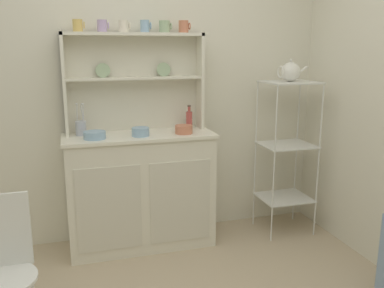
{
  "coord_description": "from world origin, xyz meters",
  "views": [
    {
      "loc": [
        -0.5,
        -1.76,
        1.57
      ],
      "look_at": [
        0.36,
        1.12,
        0.87
      ],
      "focal_mm": 39.24,
      "sensor_mm": 36.0,
      "label": 1
    }
  ],
  "objects": [
    {
      "name": "jam_bottle",
      "position": [
        0.44,
        1.45,
        0.99
      ],
      "size": [
        0.05,
        0.05,
        0.2
      ],
      "color": "#B74C47",
      "rests_on": "hutch_cabinet"
    },
    {
      "name": "cup_sky_3",
      "position": [
        0.1,
        1.49,
        1.72
      ],
      "size": [
        0.08,
        0.07,
        0.09
      ],
      "color": "#8EB2D1",
      "rests_on": "hutch_shelf_unit"
    },
    {
      "name": "hutch_cabinet",
      "position": [
        0.01,
        1.37,
        0.47
      ],
      "size": [
        1.15,
        0.45,
        0.91
      ],
      "color": "silver",
      "rests_on": "ground"
    },
    {
      "name": "cup_sage_4",
      "position": [
        0.25,
        1.49,
        1.72
      ],
      "size": [
        0.1,
        0.08,
        0.09
      ],
      "color": "#9EB78E",
      "rests_on": "hutch_shelf_unit"
    },
    {
      "name": "utensil_jar",
      "position": [
        -0.41,
        1.45,
        0.97
      ],
      "size": [
        0.08,
        0.08,
        0.25
      ],
      "color": "#B2B7C6",
      "rests_on": "hutch_cabinet"
    },
    {
      "name": "bakers_rack",
      "position": [
        1.24,
        1.29,
        0.79
      ],
      "size": [
        0.42,
        0.37,
        1.29
      ],
      "color": "silver",
      "rests_on": "ground"
    },
    {
      "name": "bowl_cream_small",
      "position": [
        0.35,
        1.29,
        0.95
      ],
      "size": [
        0.13,
        0.13,
        0.06
      ],
      "primitive_type": "cylinder",
      "color": "#C67556",
      "rests_on": "hutch_cabinet"
    },
    {
      "name": "bowl_mixing_large",
      "position": [
        -0.32,
        1.29,
        0.94
      ],
      "size": [
        0.16,
        0.16,
        0.05
      ],
      "primitive_type": "cylinder",
      "color": "#8EB2D1",
      "rests_on": "hutch_cabinet"
    },
    {
      "name": "porcelain_teapot",
      "position": [
        1.24,
        1.29,
        1.37
      ],
      "size": [
        0.25,
        0.16,
        0.18
      ],
      "color": "white",
      "rests_on": "bakers_rack"
    },
    {
      "name": "cup_gold_0",
      "position": [
        -0.39,
        1.49,
        1.72
      ],
      "size": [
        0.08,
        0.07,
        0.09
      ],
      "color": "#DBB760",
      "rests_on": "hutch_shelf_unit"
    },
    {
      "name": "hutch_shelf_unit",
      "position": [
        0.01,
        1.53,
        1.35
      ],
      "size": [
        1.07,
        0.18,
        0.76
      ],
      "color": "silver",
      "rests_on": "hutch_cabinet"
    },
    {
      "name": "cup_terracotta_5",
      "position": [
        0.41,
        1.49,
        1.72
      ],
      "size": [
        0.09,
        0.08,
        0.09
      ],
      "color": "#C67556",
      "rests_on": "hutch_shelf_unit"
    },
    {
      "name": "cup_lilac_1",
      "position": [
        -0.22,
        1.49,
        1.72
      ],
      "size": [
        0.09,
        0.07,
        0.09
      ],
      "color": "#B79ECC",
      "rests_on": "hutch_shelf_unit"
    },
    {
      "name": "cup_cream_2",
      "position": [
        -0.06,
        1.49,
        1.72
      ],
      "size": [
        0.09,
        0.07,
        0.09
      ],
      "color": "silver",
      "rests_on": "hutch_shelf_unit"
    },
    {
      "name": "bowl_floral_medium",
      "position": [
        0.01,
        1.29,
        0.95
      ],
      "size": [
        0.13,
        0.13,
        0.06
      ],
      "primitive_type": "cylinder",
      "color": "#8EB2D1",
      "rests_on": "hutch_cabinet"
    },
    {
      "name": "wire_chair",
      "position": [
        -0.87,
        0.34,
        0.52
      ],
      "size": [
        0.36,
        0.36,
        0.85
      ],
      "rotation": [
        0.0,
        0.0,
        0.5
      ],
      "color": "white",
      "rests_on": "ground"
    },
    {
      "name": "wall_back",
      "position": [
        0.0,
        1.62,
        1.25
      ],
      "size": [
        3.84,
        0.05,
        2.5
      ],
      "primitive_type": "cube",
      "color": "silver",
      "rests_on": "ground"
    }
  ]
}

